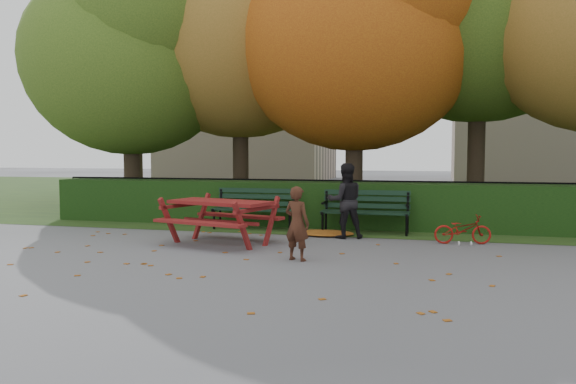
% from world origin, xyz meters
% --- Properties ---
extents(ground, '(90.00, 90.00, 0.00)m').
position_xyz_m(ground, '(0.00, 0.00, 0.00)').
color(ground, slate).
rests_on(ground, ground).
extents(grass_strip, '(90.00, 90.00, 0.00)m').
position_xyz_m(grass_strip, '(0.00, 14.00, 0.01)').
color(grass_strip, '#223A17').
rests_on(grass_strip, ground).
extents(building_left, '(10.00, 7.00, 15.00)m').
position_xyz_m(building_left, '(-9.00, 26.00, 7.50)').
color(building_left, '#BFA894').
rests_on(building_left, ground).
extents(building_right, '(9.00, 6.00, 12.00)m').
position_xyz_m(building_right, '(8.00, 28.00, 6.00)').
color(building_right, '#BFA894').
rests_on(building_right, ground).
extents(hedge, '(13.00, 0.90, 1.00)m').
position_xyz_m(hedge, '(0.00, 4.50, 0.50)').
color(hedge, black).
rests_on(hedge, ground).
extents(iron_fence, '(14.00, 0.04, 1.02)m').
position_xyz_m(iron_fence, '(0.00, 5.30, 0.54)').
color(iron_fence, black).
rests_on(iron_fence, ground).
extents(tree_a, '(5.88, 5.60, 7.48)m').
position_xyz_m(tree_a, '(-5.19, 5.58, 4.52)').
color(tree_a, '#32211A').
rests_on(tree_a, ground).
extents(tree_b, '(6.72, 6.40, 8.79)m').
position_xyz_m(tree_b, '(-2.44, 6.75, 5.40)').
color(tree_b, '#32211A').
rests_on(tree_b, ground).
extents(tree_c, '(6.30, 6.00, 8.00)m').
position_xyz_m(tree_c, '(0.83, 5.96, 4.82)').
color(tree_c, '#32211A').
rests_on(tree_c, ground).
extents(tree_f, '(6.93, 6.60, 9.19)m').
position_xyz_m(tree_f, '(-7.13, 9.24, 5.69)').
color(tree_f, '#32211A').
rests_on(tree_f, ground).
extents(bench_left, '(1.80, 0.57, 0.88)m').
position_xyz_m(bench_left, '(-1.30, 3.70, 0.52)').
color(bench_left, black).
rests_on(bench_left, ground).
extents(bench_right, '(1.80, 0.57, 0.88)m').
position_xyz_m(bench_right, '(1.10, 3.70, 0.52)').
color(bench_right, black).
rests_on(bench_right, ground).
extents(picnic_table, '(2.18, 1.93, 0.90)m').
position_xyz_m(picnic_table, '(-1.29, 1.62, 0.62)').
color(picnic_table, maroon).
rests_on(picnic_table, ground).
extents(leaf_pile, '(1.21, 0.84, 0.08)m').
position_xyz_m(leaf_pile, '(0.34, 3.20, 0.04)').
color(leaf_pile, maroon).
rests_on(leaf_pile, ground).
extents(leaf_scatter, '(9.00, 5.70, 0.01)m').
position_xyz_m(leaf_scatter, '(0.00, 0.30, 0.01)').
color(leaf_scatter, maroon).
rests_on(leaf_scatter, ground).
extents(child, '(0.49, 0.40, 1.15)m').
position_xyz_m(child, '(0.44, 0.45, 0.58)').
color(child, '#3E2014').
rests_on(child, ground).
extents(adult, '(0.86, 0.76, 1.46)m').
position_xyz_m(adult, '(0.80, 2.90, 0.73)').
color(adult, black).
rests_on(adult, ground).
extents(bicycle, '(1.06, 0.52, 0.53)m').
position_xyz_m(bicycle, '(2.98, 2.74, 0.27)').
color(bicycle, maroon).
rests_on(bicycle, ground).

